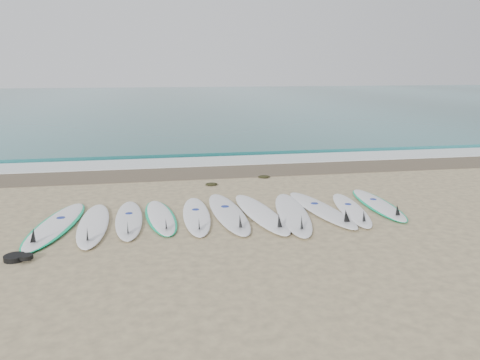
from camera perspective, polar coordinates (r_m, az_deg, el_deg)
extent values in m
plane|color=tan|center=(9.34, -1.46, -4.49)|extent=(120.00, 120.00, 0.00)
cube|color=#23686A|center=(41.40, -8.48, 9.52)|extent=(120.00, 55.00, 0.03)
cube|color=brown|center=(13.27, -4.18, 0.99)|extent=(120.00, 1.80, 0.01)
cube|color=silver|center=(14.63, -4.77, 2.23)|extent=(120.00, 1.40, 0.04)
cube|color=#23686A|center=(16.09, -5.30, 3.37)|extent=(120.00, 1.00, 0.10)
ellipsoid|color=white|center=(9.39, -21.51, -5.07)|extent=(0.99, 2.82, 0.09)
ellipsoid|color=#00BE75|center=(9.39, -21.51, -5.11)|extent=(1.09, 2.85, 0.06)
cone|color=black|center=(8.46, -23.90, -6.19)|extent=(0.28, 0.33, 0.29)
cylinder|color=navy|center=(9.61, -21.00, -4.31)|extent=(0.18, 0.18, 0.01)
ellipsoid|color=white|center=(9.19, -17.44, -5.15)|extent=(0.61, 2.63, 0.08)
cone|color=black|center=(8.25, -18.12, -6.25)|extent=(0.23, 0.28, 0.28)
ellipsoid|color=white|center=(9.32, -13.39, -4.64)|extent=(0.60, 2.48, 0.08)
cone|color=black|center=(8.42, -13.53, -5.61)|extent=(0.22, 0.27, 0.26)
cylinder|color=navy|center=(9.53, -13.38, -3.97)|extent=(0.15, 0.15, 0.01)
ellipsoid|color=white|center=(9.35, -9.67, -4.41)|extent=(0.73, 2.34, 0.07)
ellipsoid|color=#00BE75|center=(9.35, -9.67, -4.45)|extent=(0.81, 2.37, 0.05)
cone|color=black|center=(8.51, -9.01, -5.25)|extent=(0.22, 0.27, 0.25)
ellipsoid|color=white|center=(9.33, -5.35, -4.29)|extent=(0.61, 2.55, 0.08)
cone|color=black|center=(8.41, -5.02, -5.26)|extent=(0.22, 0.28, 0.27)
cylinder|color=navy|center=(9.55, -5.44, -3.60)|extent=(0.15, 0.15, 0.01)
ellipsoid|color=silver|center=(9.44, -1.49, -3.98)|extent=(0.76, 2.88, 0.09)
cone|color=black|center=(8.42, 0.01, -4.99)|extent=(0.26, 0.32, 0.30)
cylinder|color=navy|center=(9.68, -1.84, -3.24)|extent=(0.17, 0.17, 0.01)
ellipsoid|color=white|center=(9.43, 2.45, -4.01)|extent=(0.92, 2.86, 0.09)
cone|color=black|center=(8.47, 4.80, -4.96)|extent=(0.27, 0.33, 0.30)
ellipsoid|color=white|center=(9.46, 6.40, -4.02)|extent=(0.98, 2.94, 0.09)
cone|color=black|center=(8.42, 7.52, -5.10)|extent=(0.28, 0.34, 0.31)
ellipsoid|color=silver|center=(9.82, 9.77, -3.49)|extent=(0.96, 2.78, 0.09)
cone|color=black|center=(8.95, 12.83, -4.27)|extent=(0.27, 0.32, 0.29)
cylinder|color=navy|center=(10.03, 9.07, -2.83)|extent=(0.18, 0.18, 0.01)
ellipsoid|color=white|center=(9.95, 13.36, -3.48)|extent=(0.84, 2.46, 0.08)
cone|color=black|center=(9.10, 14.85, -4.26)|extent=(0.24, 0.28, 0.26)
cylinder|color=navy|center=(10.15, 13.03, -2.88)|extent=(0.16, 0.16, 0.01)
ellipsoid|color=white|center=(10.46, 16.43, -2.83)|extent=(0.61, 2.48, 0.08)
ellipsoid|color=#00BE75|center=(10.46, 16.43, -2.86)|extent=(0.70, 2.50, 0.06)
cone|color=black|center=(9.64, 18.64, -3.49)|extent=(0.22, 0.27, 0.26)
cylinder|color=navy|center=(10.65, 15.94, -2.27)|extent=(0.15, 0.15, 0.01)
ellipsoid|color=black|center=(11.78, -3.50, -0.50)|extent=(0.31, 0.24, 0.06)
ellipsoid|color=black|center=(12.58, 2.94, 0.42)|extent=(0.32, 0.25, 0.06)
cylinder|color=black|center=(8.10, -25.78, -8.52)|extent=(0.32, 0.32, 0.08)
cylinder|color=black|center=(7.94, -24.60, -8.51)|extent=(0.20, 0.20, 0.06)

